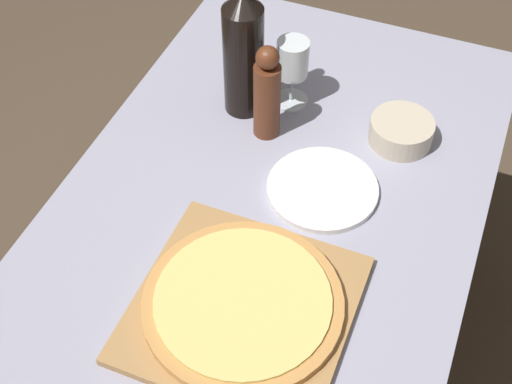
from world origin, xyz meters
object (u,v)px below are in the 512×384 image
(pizza, at_px, (243,303))
(pepper_mill, at_px, (267,94))
(small_bowl, at_px, (401,131))
(wine_bottle, at_px, (243,52))
(wine_glass, at_px, (293,62))

(pizza, relative_size, pepper_mill, 1.56)
(pepper_mill, height_order, small_bowl, pepper_mill)
(pizza, distance_m, pepper_mill, 0.47)
(wine_bottle, bearing_deg, pepper_mill, -37.19)
(wine_bottle, xyz_separation_m, pepper_mill, (0.08, -0.06, -0.05))
(pizza, xyz_separation_m, wine_glass, (-0.11, 0.56, 0.08))
(pizza, bearing_deg, wine_bottle, 112.19)
(wine_bottle, bearing_deg, small_bowl, 3.63)
(wine_glass, relative_size, small_bowl, 1.20)
(pizza, bearing_deg, small_bowl, 73.98)
(pizza, relative_size, wine_glass, 2.15)
(pizza, height_order, wine_glass, wine_glass)
(pizza, height_order, pepper_mill, pepper_mill)
(wine_bottle, relative_size, wine_glass, 2.18)
(wine_glass, bearing_deg, pepper_mill, -97.65)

